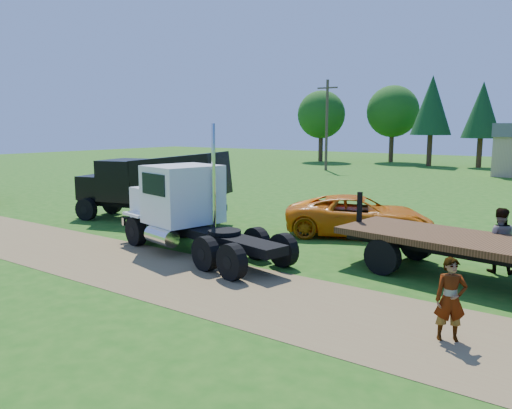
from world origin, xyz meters
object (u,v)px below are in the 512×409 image
Objects in this scene: black_dump_truck at (155,183)px; orange_pickup at (359,216)px; flatbed_trailer at (493,252)px; white_semi_tractor at (184,207)px; spectator_a at (450,299)px.

orange_pickup is (9.09, 2.63, -1.00)m from black_dump_truck.
black_dump_truck is at bearing -177.29° from flatbed_trailer.
spectator_a is (9.94, -2.51, -0.66)m from white_semi_tractor.
flatbed_trailer is (5.74, -3.87, 0.15)m from orange_pickup.
black_dump_truck reaches higher than spectator_a.
spectator_a reaches higher than orange_pickup.
spectator_a is at bearing -1.39° from white_semi_tractor.
flatbed_trailer is 4.49m from spectator_a.
white_semi_tractor is 10.13m from flatbed_trailer.
black_dump_truck is 1.32× the size of orange_pickup.
white_semi_tractor is 7.22m from orange_pickup.
white_semi_tractor is at bearing -161.24° from flatbed_trailer.
white_semi_tractor is at bearing 120.80° from orange_pickup.
white_semi_tractor is at bearing -48.31° from black_dump_truck.
orange_pickup is at bearing 95.98° from spectator_a.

